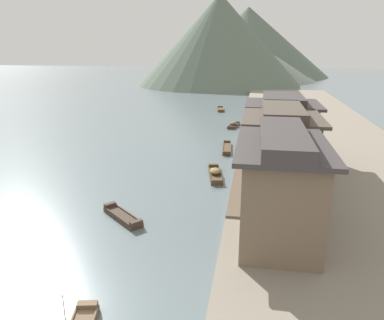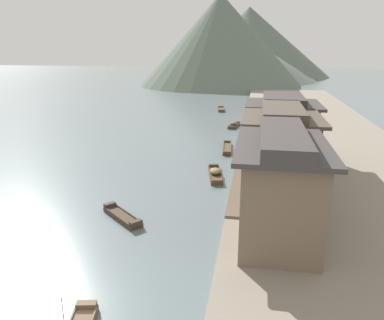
{
  "view_description": "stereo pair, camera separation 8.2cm",
  "coord_description": "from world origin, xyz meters",
  "px_view_note": "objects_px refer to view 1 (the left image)",
  "views": [
    {
      "loc": [
        7.62,
        -12.34,
        11.06
      ],
      "look_at": [
        2.59,
        16.98,
        1.98
      ],
      "focal_mm": 34.9,
      "sensor_mm": 36.0,
      "label": 1
    },
    {
      "loc": [
        7.7,
        -12.33,
        11.06
      ],
      "look_at": [
        2.59,
        16.98,
        1.98
      ],
      "focal_mm": 34.9,
      "sensor_mm": 36.0,
      "label": 2
    }
  ],
  "objects_px": {
    "boat_moored_far": "(227,148)",
    "boat_moored_second": "(220,109)",
    "boat_midriver_drifting": "(123,216)",
    "house_waterfront_nearest": "(280,186)",
    "boat_moored_nearest": "(215,174)",
    "house_waterfront_second": "(280,147)",
    "boat_moored_third": "(234,125)",
    "house_waterfront_tall": "(281,129)"
  },
  "relations": [
    {
      "from": "boat_moored_far",
      "to": "boat_moored_second",
      "type": "bearing_deg",
      "value": 97.06
    },
    {
      "from": "boat_moored_far",
      "to": "boat_midriver_drifting",
      "type": "height_order",
      "value": "boat_midriver_drifting"
    },
    {
      "from": "boat_moored_second",
      "to": "boat_midriver_drifting",
      "type": "bearing_deg",
      "value": -92.73
    },
    {
      "from": "boat_moored_second",
      "to": "house_waterfront_nearest",
      "type": "relative_size",
      "value": 0.55
    },
    {
      "from": "boat_moored_nearest",
      "to": "boat_moored_second",
      "type": "height_order",
      "value": "boat_moored_nearest"
    },
    {
      "from": "house_waterfront_second",
      "to": "boat_midriver_drifting",
      "type": "bearing_deg",
      "value": -147.07
    },
    {
      "from": "boat_moored_third",
      "to": "house_waterfront_tall",
      "type": "xyz_separation_m",
      "value": [
        5.43,
        -17.79,
        3.37
      ]
    },
    {
      "from": "boat_moored_nearest",
      "to": "boat_moored_far",
      "type": "xyz_separation_m",
      "value": [
        0.29,
        9.2,
        -0.11
      ]
    },
    {
      "from": "boat_moored_nearest",
      "to": "boat_moored_third",
      "type": "bearing_deg",
      "value": 89.33
    },
    {
      "from": "boat_moored_nearest",
      "to": "boat_moored_second",
      "type": "bearing_deg",
      "value": 94.79
    },
    {
      "from": "boat_moored_nearest",
      "to": "house_waterfront_second",
      "type": "xyz_separation_m",
      "value": [
        5.25,
        -2.78,
        3.39
      ]
    },
    {
      "from": "boat_moored_second",
      "to": "house_waterfront_second",
      "type": "distance_m",
      "value": 39.6
    },
    {
      "from": "boat_moored_second",
      "to": "boat_moored_far",
      "type": "xyz_separation_m",
      "value": [
        3.29,
        -26.6,
        -0.0
      ]
    },
    {
      "from": "boat_moored_far",
      "to": "boat_midriver_drifting",
      "type": "distance_m",
      "value": 19.49
    },
    {
      "from": "boat_moored_nearest",
      "to": "house_waterfront_second",
      "type": "distance_m",
      "value": 6.84
    },
    {
      "from": "boat_moored_second",
      "to": "boat_moored_third",
      "type": "xyz_separation_m",
      "value": [
        3.26,
        -14.02,
        0.13
      ]
    },
    {
      "from": "boat_midriver_drifting",
      "to": "boat_moored_second",
      "type": "bearing_deg",
      "value": 87.27
    },
    {
      "from": "boat_moored_second",
      "to": "boat_moored_nearest",
      "type": "bearing_deg",
      "value": -85.21
    },
    {
      "from": "house_waterfront_nearest",
      "to": "boat_moored_nearest",
      "type": "bearing_deg",
      "value": 113.09
    },
    {
      "from": "boat_moored_third",
      "to": "house_waterfront_second",
      "type": "distance_m",
      "value": 25.28
    },
    {
      "from": "boat_moored_second",
      "to": "boat_midriver_drifting",
      "type": "relative_size",
      "value": 1.29
    },
    {
      "from": "house_waterfront_nearest",
      "to": "boat_moored_third",
      "type": "bearing_deg",
      "value": 97.83
    },
    {
      "from": "boat_moored_nearest",
      "to": "house_waterfront_tall",
      "type": "bearing_deg",
      "value": 35.04
    },
    {
      "from": "boat_moored_far",
      "to": "boat_moored_nearest",
      "type": "bearing_deg",
      "value": -91.83
    },
    {
      "from": "boat_moored_third",
      "to": "boat_moored_far",
      "type": "bearing_deg",
      "value": -89.83
    },
    {
      "from": "boat_moored_nearest",
      "to": "house_waterfront_tall",
      "type": "xyz_separation_m",
      "value": [
        5.69,
        3.99,
        3.39
      ]
    },
    {
      "from": "boat_moored_nearest",
      "to": "boat_moored_second",
      "type": "distance_m",
      "value": 35.92
    },
    {
      "from": "boat_moored_second",
      "to": "boat_midriver_drifting",
      "type": "xyz_separation_m",
      "value": [
        -2.16,
        -45.31,
        0.02
      ]
    },
    {
      "from": "house_waterfront_nearest",
      "to": "house_waterfront_second",
      "type": "relative_size",
      "value": 1.1
    },
    {
      "from": "boat_moored_far",
      "to": "house_waterfront_nearest",
      "type": "distance_m",
      "value": 21.22
    },
    {
      "from": "house_waterfront_nearest",
      "to": "house_waterfront_tall",
      "type": "bearing_deg",
      "value": 86.64
    },
    {
      "from": "boat_moored_far",
      "to": "boat_moored_third",
      "type": "bearing_deg",
      "value": 90.17
    },
    {
      "from": "boat_moored_far",
      "to": "house_waterfront_nearest",
      "type": "xyz_separation_m",
      "value": [
        4.5,
        -20.44,
        3.5
      ]
    },
    {
      "from": "house_waterfront_nearest",
      "to": "house_waterfront_tall",
      "type": "distance_m",
      "value": 15.26
    },
    {
      "from": "boat_moored_far",
      "to": "house_waterfront_second",
      "type": "relative_size",
      "value": 0.69
    },
    {
      "from": "boat_moored_second",
      "to": "house_waterfront_nearest",
      "type": "distance_m",
      "value": 47.81
    },
    {
      "from": "boat_midriver_drifting",
      "to": "house_waterfront_nearest",
      "type": "bearing_deg",
      "value": -9.84
    },
    {
      "from": "boat_moored_third",
      "to": "boat_moored_far",
      "type": "distance_m",
      "value": 12.58
    },
    {
      "from": "boat_moored_second",
      "to": "boat_moored_third",
      "type": "height_order",
      "value": "boat_moored_third"
    },
    {
      "from": "house_waterfront_second",
      "to": "boat_moored_second",
      "type": "bearing_deg",
      "value": 102.07
    },
    {
      "from": "boat_midriver_drifting",
      "to": "house_waterfront_second",
      "type": "distance_m",
      "value": 12.88
    },
    {
      "from": "boat_moored_third",
      "to": "boat_moored_nearest",
      "type": "bearing_deg",
      "value": -90.67
    }
  ]
}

